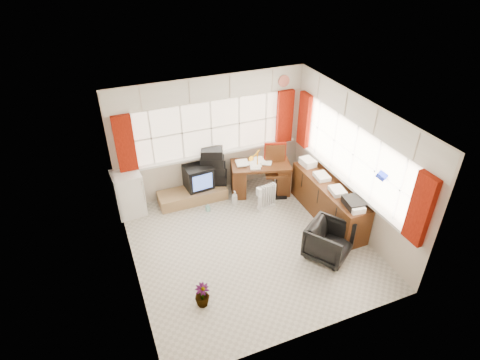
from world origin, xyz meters
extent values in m
plane|color=beige|center=(0.00, 0.00, 0.00)|extent=(4.00, 4.00, 0.00)
plane|color=beige|center=(0.00, 2.00, 1.25)|extent=(4.00, 0.00, 4.00)
plane|color=beige|center=(0.00, -2.00, 1.25)|extent=(4.00, 0.00, 4.00)
plane|color=beige|center=(-2.00, 0.00, 1.25)|extent=(0.00, 4.00, 4.00)
plane|color=beige|center=(2.00, 0.00, 1.25)|extent=(0.00, 4.00, 4.00)
plane|color=white|center=(0.00, 0.00, 2.50)|extent=(4.00, 4.00, 0.00)
plane|color=#FFE7C9|center=(0.00, 1.98, 1.45)|extent=(3.60, 0.00, 3.60)
cube|color=white|center=(0.00, 1.94, 0.87)|extent=(3.70, 0.12, 0.05)
cube|color=white|center=(-1.20, 1.97, 1.45)|extent=(0.03, 0.02, 1.10)
cube|color=white|center=(-0.60, 1.97, 1.45)|extent=(0.03, 0.02, 1.10)
cube|color=white|center=(0.00, 1.97, 1.45)|extent=(0.03, 0.02, 1.10)
cube|color=white|center=(0.60, 1.97, 1.45)|extent=(0.03, 0.02, 1.10)
cube|color=white|center=(1.20, 1.97, 1.45)|extent=(0.03, 0.02, 1.10)
plane|color=#FFE7C9|center=(1.98, 0.00, 1.45)|extent=(0.00, 3.60, 3.60)
cube|color=white|center=(1.94, 0.00, 0.87)|extent=(0.12, 3.70, 0.05)
cube|color=white|center=(1.97, -1.20, 1.45)|extent=(0.02, 0.03, 1.10)
cube|color=white|center=(1.97, -0.60, 1.45)|extent=(0.02, 0.03, 1.10)
cube|color=white|center=(1.97, 0.00, 1.45)|extent=(0.02, 0.03, 1.10)
cube|color=white|center=(1.97, 0.60, 1.45)|extent=(0.02, 0.03, 1.10)
cube|color=white|center=(1.97, 1.20, 1.45)|extent=(0.02, 0.03, 1.10)
cube|color=#961908|center=(-1.70, 1.90, 1.46)|extent=(0.35, 0.10, 1.15)
cube|color=#961908|center=(1.60, 1.90, 1.46)|extent=(0.35, 0.10, 1.15)
cube|color=#961908|center=(1.90, 1.60, 1.46)|extent=(0.10, 0.35, 1.15)
cube|color=#961908|center=(1.90, -1.70, 1.46)|extent=(0.10, 0.35, 1.15)
cube|color=beige|center=(0.00, 1.96, 2.25)|extent=(3.95, 0.08, 0.48)
cube|color=beige|center=(1.96, 0.00, 2.25)|extent=(0.08, 3.95, 0.48)
cube|color=#582A14|center=(0.88, 1.48, 0.67)|extent=(1.33, 0.90, 0.06)
cube|color=#582A14|center=(0.43, 1.61, 0.32)|extent=(0.42, 0.60, 0.64)
cube|color=#582A14|center=(1.32, 1.35, 0.32)|extent=(0.42, 0.60, 0.64)
cube|color=white|center=(0.88, 1.48, 0.71)|extent=(0.27, 0.32, 0.02)
cube|color=white|center=(0.88, 1.48, 0.71)|extent=(0.27, 0.32, 0.02)
cube|color=white|center=(0.88, 1.48, 0.72)|extent=(0.27, 0.32, 0.02)
cube|color=white|center=(0.88, 1.48, 0.72)|extent=(0.27, 0.32, 0.02)
cube|color=white|center=(0.88, 1.48, 0.72)|extent=(0.27, 0.32, 0.02)
cube|color=white|center=(0.88, 1.48, 0.73)|extent=(0.27, 0.32, 0.02)
cylinder|color=#FDA50A|center=(0.78, 1.44, 0.71)|extent=(0.09, 0.09, 0.02)
cylinder|color=#FDA50A|center=(0.78, 1.44, 0.88)|extent=(0.02, 0.02, 0.34)
cone|color=#FDA50A|center=(0.78, 1.44, 1.01)|extent=(0.15, 0.13, 0.14)
cube|color=black|center=(1.14, 1.30, 0.02)|extent=(0.58, 0.58, 0.04)
cylinder|color=silver|center=(1.14, 1.30, 0.27)|extent=(0.06, 0.06, 0.53)
cube|color=#582A14|center=(1.14, 1.30, 0.53)|extent=(0.56, 0.55, 0.06)
cube|color=#582A14|center=(1.21, 1.51, 0.82)|extent=(0.40, 0.17, 0.51)
cube|color=#961908|center=(1.21, 1.51, 0.84)|extent=(0.45, 0.20, 0.53)
imported|color=black|center=(1.15, -0.74, 0.32)|extent=(0.96, 0.96, 0.64)
cube|color=white|center=(0.76, 0.90, 0.04)|extent=(0.38, 0.20, 0.07)
cube|color=white|center=(0.60, 0.88, 0.31)|extent=(0.04, 0.11, 0.47)
cube|color=white|center=(0.65, 0.88, 0.31)|extent=(0.04, 0.11, 0.47)
cube|color=white|center=(0.71, 0.89, 0.31)|extent=(0.04, 0.11, 0.47)
cube|color=white|center=(0.76, 0.90, 0.31)|extent=(0.04, 0.11, 0.47)
cube|color=white|center=(0.82, 0.91, 0.31)|extent=(0.04, 0.11, 0.47)
cube|color=white|center=(0.87, 0.92, 0.31)|extent=(0.04, 0.11, 0.47)
cube|color=white|center=(0.92, 0.93, 0.31)|extent=(0.04, 0.11, 0.47)
cube|color=#582A14|center=(1.73, 0.20, 0.38)|extent=(0.50, 2.00, 0.75)
cube|color=white|center=(1.70, -0.60, 0.80)|extent=(0.24, 0.32, 0.10)
cube|color=white|center=(1.70, -0.07, 0.80)|extent=(0.24, 0.32, 0.10)
cube|color=white|center=(1.70, 0.47, 0.80)|extent=(0.24, 0.32, 0.10)
cube|color=white|center=(1.70, 1.00, 0.80)|extent=(0.24, 0.32, 0.10)
cube|color=black|center=(1.73, -0.51, 0.81)|extent=(0.35, 0.42, 0.13)
cube|color=#9D714E|center=(-0.55, 1.72, 0.12)|extent=(1.40, 0.50, 0.25)
cube|color=black|center=(-0.38, 1.82, 0.50)|extent=(0.58, 0.54, 0.49)
cube|color=#4E73DF|center=(-0.36, 1.56, 0.50)|extent=(0.41, 0.05, 0.34)
cube|color=black|center=(-0.05, 1.86, 0.36)|extent=(0.68, 0.56, 0.21)
cube|color=black|center=(-0.05, 1.86, 0.57)|extent=(0.63, 0.52, 0.20)
cube|color=black|center=(-0.05, 1.86, 0.76)|extent=(0.57, 0.49, 0.19)
cube|color=black|center=(-0.05, 1.86, 0.95)|extent=(0.52, 0.45, 0.18)
cube|color=white|center=(-1.80, 1.80, 0.45)|extent=(0.57, 0.57, 0.90)
cube|color=silver|center=(-1.54, 1.55, 0.59)|extent=(0.02, 0.02, 0.48)
imported|color=white|center=(0.21, 1.27, 0.16)|extent=(0.12, 0.13, 0.32)
imported|color=#86C8BD|center=(-0.38, 1.25, 0.08)|extent=(0.08, 0.08, 0.17)
imported|color=black|center=(-1.18, -0.95, 0.20)|extent=(0.23, 0.23, 0.40)
camera|label=1|loc=(-2.20, -4.96, 4.90)|focal=30.00mm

